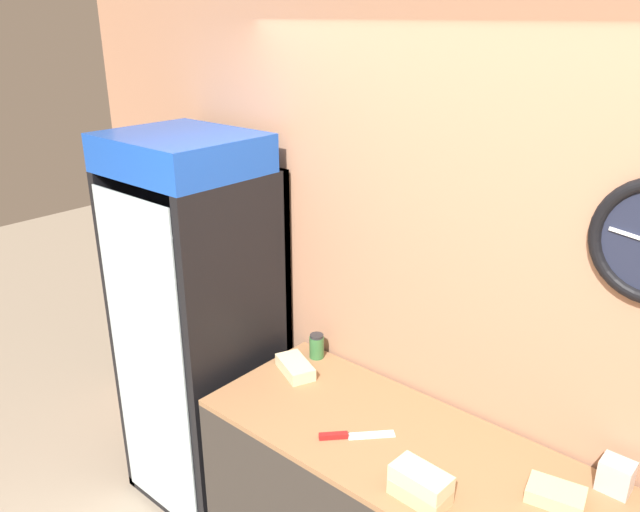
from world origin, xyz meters
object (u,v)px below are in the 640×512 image
(chefs_knife, at_px, (346,436))
(napkin_dispenser, at_px, (616,476))
(beverage_cooler, at_px, (206,309))
(sandwich_stack_middle, at_px, (421,478))
(sandwich_flat_right, at_px, (295,367))
(condiment_jar, at_px, (317,346))
(sandwich_flat_left, at_px, (556,495))
(sandwich_stack_bottom, at_px, (420,492))

(chefs_knife, xyz_separation_m, napkin_dispenser, (0.90, 0.40, 0.05))
(beverage_cooler, xyz_separation_m, sandwich_stack_middle, (1.49, -0.28, -0.06))
(sandwich_flat_right, distance_m, condiment_jar, 0.18)
(sandwich_stack_middle, bearing_deg, sandwich_flat_right, 160.49)
(condiment_jar, height_order, napkin_dispenser, condiment_jar)
(condiment_jar, bearing_deg, sandwich_flat_left, -8.44)
(chefs_knife, xyz_separation_m, condiment_jar, (-0.50, 0.39, 0.05))
(sandwich_flat_left, xyz_separation_m, chefs_knife, (-0.77, -0.21, -0.02))
(sandwich_flat_right, bearing_deg, chefs_knife, -24.36)
(sandwich_stack_bottom, bearing_deg, condiment_jar, 151.68)
(sandwich_stack_bottom, bearing_deg, chefs_knife, 166.66)
(sandwich_flat_left, height_order, sandwich_flat_right, sandwich_flat_right)
(condiment_jar, distance_m, napkin_dispenser, 1.41)
(sandwich_stack_bottom, distance_m, chefs_knife, 0.42)
(sandwich_flat_right, height_order, condiment_jar, condiment_jar)
(sandwich_stack_middle, height_order, condiment_jar, condiment_jar)
(beverage_cooler, distance_m, sandwich_flat_right, 0.61)
(beverage_cooler, height_order, sandwich_stack_bottom, beverage_cooler)
(chefs_knife, relative_size, condiment_jar, 2.01)
(beverage_cooler, bearing_deg, condiment_jar, 20.10)
(sandwich_flat_left, relative_size, napkin_dispenser, 1.77)
(sandwich_stack_bottom, height_order, sandwich_flat_right, sandwich_stack_bottom)
(napkin_dispenser, bearing_deg, beverage_cooler, -173.83)
(sandwich_stack_bottom, distance_m, sandwich_flat_right, 0.95)
(beverage_cooler, distance_m, chefs_knife, 1.11)
(beverage_cooler, xyz_separation_m, sandwich_stack_bottom, (1.49, -0.28, -0.12))
(sandwich_flat_left, bearing_deg, beverage_cooler, -179.25)
(sandwich_flat_left, relative_size, sandwich_flat_right, 0.86)
(sandwich_stack_middle, height_order, chefs_knife, sandwich_stack_middle)
(beverage_cooler, relative_size, sandwich_stack_bottom, 9.58)
(chefs_knife, bearing_deg, sandwich_stack_middle, -13.34)
(sandwich_stack_middle, xyz_separation_m, sandwich_flat_right, (-0.89, 0.32, -0.06))
(sandwich_stack_bottom, height_order, sandwich_flat_left, sandwich_stack_bottom)
(sandwich_stack_bottom, xyz_separation_m, sandwich_flat_right, (-0.89, 0.32, -0.00))
(sandwich_stack_middle, xyz_separation_m, napkin_dispenser, (0.50, 0.49, -0.03))
(beverage_cooler, relative_size, napkin_dispenser, 16.75)
(beverage_cooler, xyz_separation_m, sandwich_flat_left, (1.85, 0.02, -0.13))
(sandwich_flat_right, bearing_deg, condiment_jar, 95.96)
(chefs_knife, bearing_deg, napkin_dispenser, 23.65)
(sandwich_stack_middle, distance_m, napkin_dispenser, 0.70)
(sandwich_flat_right, bearing_deg, beverage_cooler, -176.33)
(sandwich_stack_bottom, bearing_deg, sandwich_stack_middle, 0.00)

